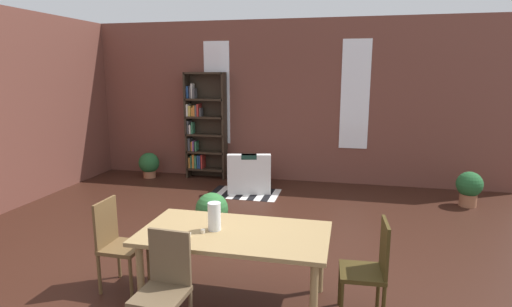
# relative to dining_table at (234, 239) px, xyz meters

# --- Properties ---
(ground_plane) EXTENTS (10.51, 10.51, 0.00)m
(ground_plane) POSITION_rel_dining_table_xyz_m (-0.30, 0.72, -0.66)
(ground_plane) COLOR #341B12
(back_wall_brick) EXTENTS (9.09, 0.12, 3.27)m
(back_wall_brick) POSITION_rel_dining_table_xyz_m (-0.30, 4.80, 0.98)
(back_wall_brick) COLOR brown
(back_wall_brick) RESTS_ON ground
(window_pane_0) EXTENTS (0.55, 0.02, 2.12)m
(window_pane_0) POSITION_rel_dining_table_xyz_m (-1.71, 4.73, 1.14)
(window_pane_0) COLOR white
(window_pane_1) EXTENTS (0.55, 0.02, 2.12)m
(window_pane_1) POSITION_rel_dining_table_xyz_m (1.12, 4.73, 1.14)
(window_pane_1) COLOR white
(dining_table) EXTENTS (1.81, 0.96, 0.74)m
(dining_table) POSITION_rel_dining_table_xyz_m (0.00, 0.00, 0.00)
(dining_table) COLOR #987B4D
(dining_table) RESTS_ON ground
(vase_on_table) EXTENTS (0.13, 0.13, 0.27)m
(vase_on_table) POSITION_rel_dining_table_xyz_m (-0.20, -0.00, 0.22)
(vase_on_table) COLOR silver
(vase_on_table) RESTS_ON dining_table
(tealight_candle_0) EXTENTS (0.04, 0.04, 0.04)m
(tealight_candle_0) POSITION_rel_dining_table_xyz_m (-0.28, -0.10, 0.10)
(tealight_candle_0) COLOR silver
(tealight_candle_0) RESTS_ON dining_table
(tealight_candle_1) EXTENTS (0.04, 0.04, 0.04)m
(tealight_candle_1) POSITION_rel_dining_table_xyz_m (-0.38, -0.22, 0.10)
(tealight_candle_1) COLOR silver
(tealight_candle_1) RESTS_ON dining_table
(dining_chair_head_left) EXTENTS (0.41, 0.41, 0.95)m
(dining_chair_head_left) POSITION_rel_dining_table_xyz_m (-1.28, 0.00, -0.14)
(dining_chair_head_left) COLOR brown
(dining_chair_head_left) RESTS_ON ground
(dining_chair_near_left) EXTENTS (0.42, 0.42, 0.95)m
(dining_chair_near_left) POSITION_rel_dining_table_xyz_m (-0.40, -0.71, -0.14)
(dining_chair_near_left) COLOR brown
(dining_chair_near_left) RESTS_ON ground
(dining_chair_head_right) EXTENTS (0.42, 0.42, 0.95)m
(dining_chair_head_right) POSITION_rel_dining_table_xyz_m (1.28, 0.00, -0.14)
(dining_chair_head_right) COLOR #3C2F12
(dining_chair_head_right) RESTS_ON ground
(bookshelf_tall) EXTENTS (0.86, 0.28, 2.23)m
(bookshelf_tall) POSITION_rel_dining_table_xyz_m (-1.98, 4.56, 0.44)
(bookshelf_tall) COLOR #2D2319
(bookshelf_tall) RESTS_ON ground
(armchair_white) EXTENTS (0.97, 0.97, 0.75)m
(armchair_white) POSITION_rel_dining_table_xyz_m (-0.80, 3.84, -0.38)
(armchair_white) COLOR silver
(armchair_white) RESTS_ON ground
(potted_plant_by_shelf) EXTENTS (0.43, 0.43, 0.60)m
(potted_plant_by_shelf) POSITION_rel_dining_table_xyz_m (3.05, 3.72, -0.32)
(potted_plant_by_shelf) COLOR #9E6042
(potted_plant_by_shelf) RESTS_ON ground
(potted_plant_corner) EXTENTS (0.46, 0.46, 0.58)m
(potted_plant_corner) POSITION_rel_dining_table_xyz_m (-0.80, 1.63, -0.33)
(potted_plant_corner) COLOR #333338
(potted_plant_corner) RESTS_ON ground
(potted_plant_window) EXTENTS (0.44, 0.44, 0.54)m
(potted_plant_window) POSITION_rel_dining_table_xyz_m (-3.13, 4.28, -0.37)
(potted_plant_window) COLOR #9E6042
(potted_plant_window) RESTS_ON ground
(striped_rug) EXTENTS (1.28, 0.81, 0.01)m
(striped_rug) POSITION_rel_dining_table_xyz_m (-0.83, 3.58, -0.65)
(striped_rug) COLOR black
(striped_rug) RESTS_ON ground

